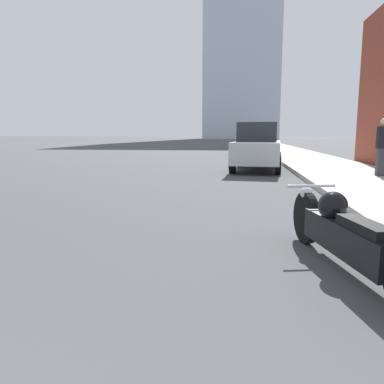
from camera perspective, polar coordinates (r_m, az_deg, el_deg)
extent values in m
cube|color=#B2ADA3|center=(39.83, 12.54, 6.74)|extent=(3.45, 240.00, 0.15)
cube|color=silver|center=(110.21, 7.65, 22.47)|extent=(19.57, 19.57, 54.83)
cylinder|color=black|center=(5.16, 17.00, -3.76)|extent=(0.24, 0.68, 0.68)
cube|color=black|center=(4.22, 22.34, -6.63)|extent=(0.57, 1.62, 0.33)
sphere|color=black|center=(4.44, 20.68, -1.99)|extent=(0.32, 0.32, 0.32)
cube|color=black|center=(3.88, 24.84, -4.84)|extent=(0.36, 0.76, 0.10)
sphere|color=silver|center=(5.13, 17.02, -0.13)|extent=(0.16, 0.16, 0.16)
cylinder|color=silver|center=(4.98, 17.71, 0.88)|extent=(0.61, 0.16, 0.04)
cube|color=#BCBCC1|center=(14.96, 9.95, 6.07)|extent=(2.15, 4.63, 0.79)
cube|color=#23282D|center=(14.94, 10.02, 8.97)|extent=(1.66, 2.28, 0.72)
cylinder|color=black|center=(16.42, 7.34, 4.99)|extent=(0.27, 0.68, 0.67)
cylinder|color=black|center=(16.34, 13.02, 4.81)|extent=(0.27, 0.68, 0.67)
cylinder|color=black|center=(13.67, 6.18, 4.23)|extent=(0.27, 0.68, 0.67)
cylinder|color=black|center=(13.58, 13.01, 4.02)|extent=(0.27, 0.68, 0.67)
cube|color=#1E6B33|center=(26.52, 9.29, 7.12)|extent=(1.70, 4.53, 0.65)
cube|color=#23282D|center=(26.51, 9.32, 8.58)|extent=(1.45, 2.17, 0.69)
cylinder|color=black|center=(27.92, 7.50, 6.58)|extent=(0.20, 0.67, 0.67)
cylinder|color=black|center=(27.97, 10.83, 6.50)|extent=(0.20, 0.67, 0.67)
cylinder|color=black|center=(25.11, 7.53, 6.32)|extent=(0.20, 0.67, 0.67)
cylinder|color=black|center=(25.18, 11.23, 6.24)|extent=(0.20, 0.67, 0.67)
cube|color=gold|center=(37.17, 8.24, 7.65)|extent=(1.81, 3.95, 0.70)
cube|color=#23282D|center=(37.16, 8.26, 8.65)|extent=(1.50, 1.91, 0.60)
cylinder|color=black|center=(38.40, 7.03, 7.19)|extent=(0.22, 0.66, 0.66)
cylinder|color=black|center=(38.39, 9.46, 7.14)|extent=(0.22, 0.66, 0.66)
cylinder|color=black|center=(35.98, 6.91, 7.08)|extent=(0.22, 0.66, 0.66)
cylinder|color=black|center=(35.97, 9.51, 7.02)|extent=(0.22, 0.66, 0.66)
cube|color=#38383D|center=(12.82, 26.92, 4.07)|extent=(0.29, 0.20, 0.84)
cube|color=black|center=(12.79, 27.16, 7.41)|extent=(0.36, 0.20, 0.66)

